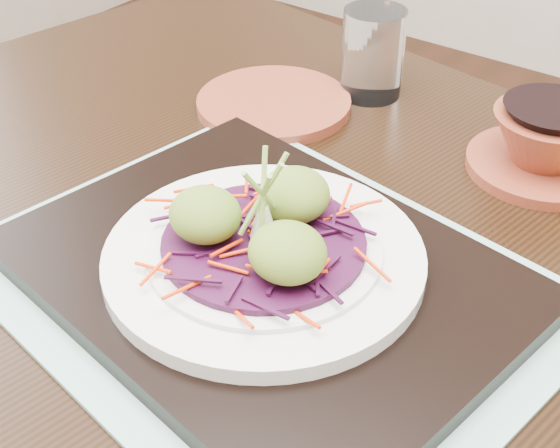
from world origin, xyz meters
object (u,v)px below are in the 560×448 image
Objects in this scene: terracotta_side_plate at (274,103)px; terracotta_bowl_set at (545,146)px; dining_table at (302,333)px; white_plate at (264,256)px; serving_tray at (264,273)px; water_glass at (373,53)px.

terracotta_bowl_set is (0.27, 0.05, 0.02)m from terracotta_side_plate.
white_plate reaches higher than dining_table.
dining_table is 0.12m from serving_tray.
white_plate is 2.54× the size of water_glass.
dining_table is at bearing 88.74° from white_plate.
water_glass is at bearing 54.68° from terracotta_side_plate.
dining_table is at bearing -69.20° from water_glass.
white_plate is 0.30m from terracotta_bowl_set.
serving_tray is 0.29m from terracotta_side_plate.
terracotta_side_plate is 0.12m from water_glass.
terracotta_side_plate is at bearing 142.17° from dining_table.
terracotta_side_plate is 1.72× the size of water_glass.
water_glass reaches higher than serving_tray.
water_glass is (-0.10, 0.32, 0.04)m from serving_tray.
serving_tray is 0.30m from terracotta_bowl_set.
terracotta_bowl_set is at bearing 10.83° from terracotta_side_plate.
serving_tray is 2.27× the size of terracotta_side_plate.
water_glass is at bearing 169.71° from terracotta_bowl_set.
dining_table is 0.27m from terracotta_side_plate.
serving_tray is 0.02m from white_plate.
serving_tray is 2.15× the size of terracotta_bowl_set.
water_glass is (-0.10, 0.27, 0.14)m from dining_table.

